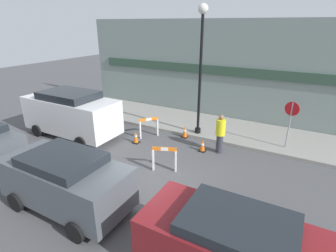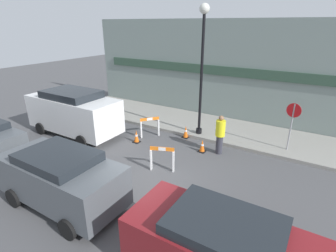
{
  "view_description": "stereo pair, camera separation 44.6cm",
  "coord_description": "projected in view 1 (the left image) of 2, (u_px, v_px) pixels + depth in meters",
  "views": [
    {
      "loc": [
        4.46,
        -6.34,
        5.26
      ],
      "look_at": [
        -0.79,
        3.11,
        1.0
      ],
      "focal_mm": 28.0,
      "sensor_mm": 36.0,
      "label": 1
    },
    {
      "loc": [
        4.84,
        -6.12,
        5.26
      ],
      "look_at": [
        -0.79,
        3.11,
        1.0
      ],
      "focal_mm": 28.0,
      "sensor_mm": 36.0,
      "label": 2
    }
  ],
  "objects": [
    {
      "name": "barricade_0",
      "position": [
        149.0,
        126.0,
        12.8
      ],
      "size": [
        0.7,
        0.81,
        0.99
      ],
      "rotation": [
        0.0,
        0.0,
        4.02
      ],
      "color": "white",
      "rests_on": "ground_plane"
    },
    {
      "name": "ground_plane",
      "position": [
        145.0,
        185.0,
        9.1
      ],
      "size": [
        60.0,
        60.0,
        0.0
      ],
      "primitive_type": "plane",
      "color": "#4C4C4F"
    },
    {
      "name": "streetlamp_post",
      "position": [
        201.0,
        56.0,
        11.73
      ],
      "size": [
        0.44,
        0.44,
        5.9
      ],
      "color": "black",
      "rests_on": "sidewalk_slab"
    },
    {
      "name": "traffic_cone_2",
      "position": [
        136.0,
        137.0,
        12.23
      ],
      "size": [
        0.3,
        0.3,
        0.61
      ],
      "color": "black",
      "rests_on": "ground_plane"
    },
    {
      "name": "traffic_cone_1",
      "position": [
        203.0,
        145.0,
        11.44
      ],
      "size": [
        0.3,
        0.3,
        0.57
      ],
      "color": "black",
      "rests_on": "ground_plane"
    },
    {
      "name": "parked_car_1",
      "position": [
        65.0,
        179.0,
        7.68
      ],
      "size": [
        3.99,
        1.92,
        1.78
      ],
      "color": "#4C5156",
      "rests_on": "ground_plane"
    },
    {
      "name": "person_worker",
      "position": [
        220.0,
        133.0,
        11.11
      ],
      "size": [
        0.53,
        0.53,
        1.72
      ],
      "rotation": [
        0.0,
        0.0,
        -2.69
      ],
      "color": "#33333D",
      "rests_on": "ground_plane"
    },
    {
      "name": "sidewalk_slab",
      "position": [
        209.0,
        126.0,
        14.11
      ],
      "size": [
        18.0,
        3.39,
        0.15
      ],
      "color": "gray",
      "rests_on": "ground_plane"
    },
    {
      "name": "work_van",
      "position": [
        71.0,
        112.0,
        12.73
      ],
      "size": [
        4.82,
        2.11,
        2.25
      ],
      "color": "white",
      "rests_on": "ground_plane"
    },
    {
      "name": "storefront_facade",
      "position": [
        223.0,
        71.0,
        14.57
      ],
      "size": [
        18.0,
        0.22,
        5.5
      ],
      "color": "gray",
      "rests_on": "ground_plane"
    },
    {
      "name": "barricade_1",
      "position": [
        164.0,
        158.0,
        9.82
      ],
      "size": [
        0.9,
        0.47,
        0.99
      ],
      "rotation": [
        0.0,
        0.0,
        6.67
      ],
      "color": "white",
      "rests_on": "ground_plane"
    },
    {
      "name": "parked_car_2",
      "position": [
        236.0,
        247.0,
        5.42
      ],
      "size": [
        4.08,
        1.89,
        1.67
      ],
      "color": "maroon",
      "rests_on": "ground_plane"
    },
    {
      "name": "stop_sign",
      "position": [
        291.0,
        117.0,
        11.07
      ],
      "size": [
        0.59,
        0.16,
        2.08
      ],
      "rotation": [
        0.0,
        0.0,
        2.91
      ],
      "color": "gray",
      "rests_on": "sidewalk_slab"
    },
    {
      "name": "traffic_cone_0",
      "position": [
        185.0,
        132.0,
        12.82
      ],
      "size": [
        0.3,
        0.3,
        0.63
      ],
      "color": "black",
      "rests_on": "ground_plane"
    }
  ]
}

